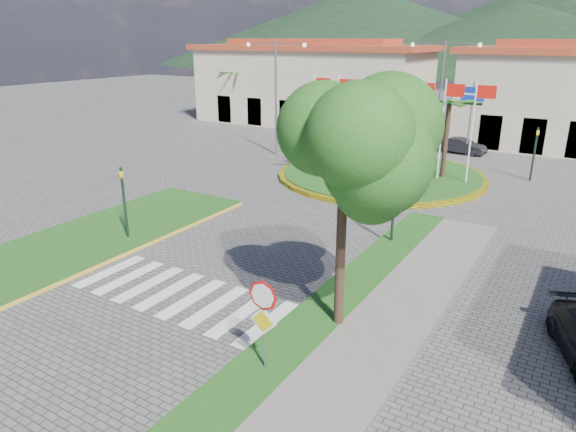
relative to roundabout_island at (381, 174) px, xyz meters
The scene contains 21 objects.
ground 22.00m from the roundabout_island, 90.01° to the right, with size 160.00×160.00×0.00m, color #585553.
sidewalk_right 20.88m from the roundabout_island, 73.31° to the right, with size 4.00×28.00×0.15m, color gray.
verge_right 20.57m from the roundabout_island, 76.52° to the right, with size 1.60×28.00×0.18m, color #194A15.
median_left 17.27m from the roundabout_island, 112.12° to the right, with size 5.00×14.00×0.18m, color #194A15.
crosswalk 18.00m from the roundabout_island, 90.02° to the right, with size 8.00×3.00×0.01m, color silver.
roundabout_island is the anchor object (origin of this frame).
stop_sign 20.69m from the roundabout_island, 76.27° to the right, with size 0.80×0.11×2.65m.
deciduous_tree 18.55m from the roundabout_island, 72.09° to the right, with size 3.60×3.60×6.80m.
traffic_light_left 16.45m from the roundabout_island, 108.56° to the right, with size 0.15×0.18×3.20m.
traffic_light_right 11.11m from the roundabout_island, 65.80° to the right, with size 0.15×0.18×3.20m.
traffic_light_far 9.11m from the roundabout_island, 26.58° to the left, with size 0.18×0.15×3.20m.
direction_sign_west 9.78m from the roundabout_island, 102.60° to the left, with size 1.60×0.14×5.20m.
direction_sign_east 10.03m from the roundabout_island, 71.53° to the left, with size 1.60×0.14×5.20m.
street_lamp_centre 9.15m from the roundabout_island, 82.91° to the left, with size 4.80×0.16×8.00m.
street_lamp_west 10.19m from the roundabout_island, 167.48° to the left, with size 4.80×0.16×8.00m.
building_left 21.59m from the roundabout_island, 131.20° to the left, with size 23.32×9.54×8.05m.
hill_far_west 130.64m from the roundabout_island, 114.99° to the left, with size 140.00×140.00×22.00m, color black.
hill_near_back 108.74m from the roundabout_island, 95.29° to the left, with size 110.00×110.00×16.00m, color black.
white_van 18.16m from the roundabout_island, 135.31° to the left, with size 1.78×3.86×1.07m, color silver.
car_dark_a 10.53m from the roundabout_island, 128.24° to the left, with size 1.56×3.87×1.32m, color black.
car_dark_b 9.88m from the roundabout_island, 75.14° to the left, with size 1.21×3.47×1.14m, color black.
Camera 1 is at (11.28, -7.22, 8.21)m, focal length 32.00 mm.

